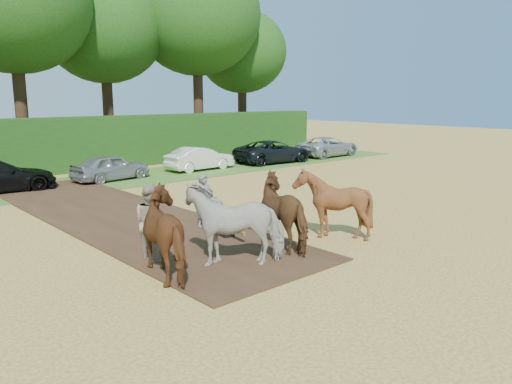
# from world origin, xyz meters

# --- Properties ---
(ground) EXTENTS (120.00, 120.00, 0.00)m
(ground) POSITION_xyz_m (0.00, 0.00, 0.00)
(ground) COLOR gold
(ground) RESTS_ON ground
(earth_strip) EXTENTS (4.50, 17.00, 0.05)m
(earth_strip) POSITION_xyz_m (1.50, 7.00, 0.03)
(earth_strip) COLOR #472D1C
(earth_strip) RESTS_ON ground
(grass_verge) EXTENTS (50.00, 5.00, 0.03)m
(grass_verge) POSITION_xyz_m (0.00, 14.00, 0.01)
(grass_verge) COLOR #38601E
(grass_verge) RESTS_ON ground
(spectator_near) EXTENTS (0.77, 0.98, 1.98)m
(spectator_near) POSITION_xyz_m (-0.05, 2.01, 0.99)
(spectator_near) COLOR #C2B498
(spectator_near) RESTS_ON ground
(plough_team) EXTENTS (7.00, 4.87, 2.06)m
(plough_team) POSITION_xyz_m (2.36, 0.52, 1.02)
(plough_team) COLOR #5D2F17
(plough_team) RESTS_ON ground
(parked_cars) EXTENTS (41.59, 3.88, 1.49)m
(parked_cars) POSITION_xyz_m (2.85, 13.81, 0.71)
(parked_cars) COLOR silver
(parked_cars) RESTS_ON ground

